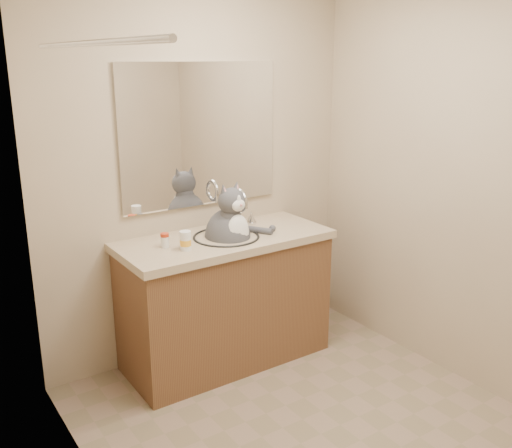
{
  "coord_description": "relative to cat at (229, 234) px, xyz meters",
  "views": [
    {
      "loc": [
        -1.74,
        -1.95,
        1.92
      ],
      "look_at": [
        0.02,
        0.65,
        1.0
      ],
      "focal_mm": 40.0,
      "sensor_mm": 36.0,
      "label": 1
    }
  ],
  "objects": [
    {
      "name": "mirror",
      "position": [
        -0.02,
        0.29,
        0.58
      ],
      "size": [
        1.1,
        0.02,
        0.9
      ],
      "primitive_type": "cube",
      "color": "white",
      "rests_on": "room"
    },
    {
      "name": "grey_canister",
      "position": [
        -0.33,
        -0.04,
        0.01
      ],
      "size": [
        0.04,
        0.04,
        0.06
      ],
      "rotation": [
        0.0,
        0.0,
        -0.08
      ],
      "color": "slate",
      "rests_on": "vanity"
    },
    {
      "name": "pill_bottle_redcap",
      "position": [
        -0.42,
        0.04,
        0.02
      ],
      "size": [
        0.05,
        0.05,
        0.09
      ],
      "rotation": [
        0.0,
        0.0,
        -0.03
      ],
      "color": "white",
      "rests_on": "vanity"
    },
    {
      "name": "shower_curtain",
      "position": [
        -1.07,
        -0.84,
        0.16
      ],
      "size": [
        0.02,
        1.3,
        1.93
      ],
      "color": "#C1AD91",
      "rests_on": "ground"
    },
    {
      "name": "vanity",
      "position": [
        -0.02,
        0.02,
        -0.43
      ],
      "size": [
        1.34,
        0.59,
        1.12
      ],
      "color": "brown",
      "rests_on": "ground"
    },
    {
      "name": "room",
      "position": [
        -0.02,
        -0.94,
        0.33
      ],
      "size": [
        2.22,
        2.52,
        2.42
      ],
      "color": "gray",
      "rests_on": "ground"
    },
    {
      "name": "cat",
      "position": [
        0.0,
        0.0,
        0.0
      ],
      "size": [
        0.43,
        0.34,
        0.56
      ],
      "rotation": [
        0.0,
        0.0,
        0.11
      ],
      "color": "#49494E",
      "rests_on": "vanity"
    },
    {
      "name": "pill_bottle_orange",
      "position": [
        -0.34,
        -0.07,
        0.03
      ],
      "size": [
        0.07,
        0.07,
        0.11
      ],
      "rotation": [
        0.0,
        0.0,
        0.06
      ],
      "color": "white",
      "rests_on": "vanity"
    }
  ]
}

